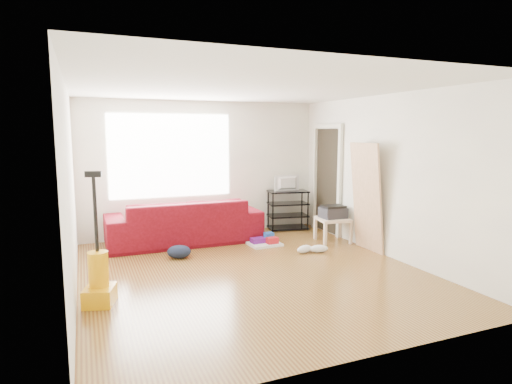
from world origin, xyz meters
name	(u,v)px	position (x,y,z in m)	size (l,w,h in m)	color
room	(253,181)	(0.07, 0.15, 1.25)	(4.51, 5.01, 2.51)	brown
sofa	(185,242)	(-0.50, 1.95, 0.00)	(2.64, 1.03, 0.77)	#45030A
tv_stand	(288,210)	(1.65, 2.22, 0.40)	(0.84, 0.57, 0.78)	black
tv	(288,183)	(1.65, 2.22, 0.93)	(0.53, 0.07, 0.31)	black
side_table	(333,222)	(1.95, 1.03, 0.36)	(0.60, 0.60, 0.43)	beige
printer	(333,212)	(1.95, 1.03, 0.53)	(0.43, 0.33, 0.22)	#25242A
bucket	(201,244)	(-0.27, 1.76, 0.00)	(0.28, 0.28, 0.28)	#1019A5
toilet_paper	(201,233)	(-0.27, 1.76, 0.19)	(0.11, 0.11, 0.10)	white
cleaning_tray	(265,242)	(0.74, 1.25, 0.06)	(0.55, 0.45, 0.19)	silver
backpack	(179,258)	(-0.80, 1.05, 0.00)	(0.36, 0.29, 0.20)	black
sneakers	(312,249)	(1.25, 0.53, 0.06)	(0.55, 0.28, 0.12)	silver
vacuum	(99,280)	(-2.00, -0.38, 0.28)	(0.40, 0.43, 1.50)	#E39C06
door_panel	(365,250)	(2.13, 0.33, 0.00)	(0.04, 0.71, 1.76)	#A47F52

